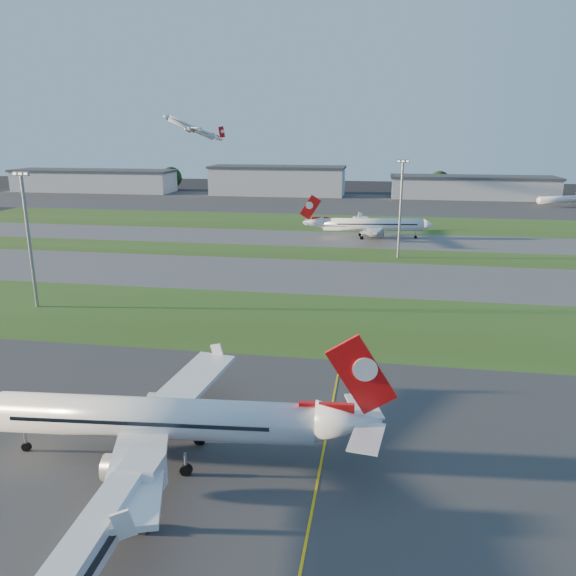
% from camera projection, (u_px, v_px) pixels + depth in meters
% --- Properties ---
extents(ground, '(700.00, 700.00, 0.00)m').
position_uv_depth(ground, '(257.00, 508.00, 50.66)').
color(ground, black).
rests_on(ground, ground).
extents(apron_near, '(300.00, 70.00, 0.01)m').
position_uv_depth(apron_near, '(257.00, 508.00, 50.66)').
color(apron_near, '#333335').
rests_on(apron_near, ground).
extents(grass_strip_a, '(300.00, 34.00, 0.01)m').
position_uv_depth(grass_strip_a, '(320.00, 322.00, 100.06)').
color(grass_strip_a, '#334A18').
rests_on(grass_strip_a, ground).
extents(taxiway_a, '(300.00, 32.00, 0.01)m').
position_uv_depth(taxiway_a, '(335.00, 276.00, 131.42)').
color(taxiway_a, '#515154').
rests_on(taxiway_a, ground).
extents(grass_strip_b, '(300.00, 18.00, 0.01)m').
position_uv_depth(grass_strip_b, '(343.00, 254.00, 155.17)').
color(grass_strip_b, '#334A18').
rests_on(grass_strip_b, ground).
extents(taxiway_b, '(300.00, 26.00, 0.01)m').
position_uv_depth(taxiway_b, '(348.00, 240.00, 176.07)').
color(taxiway_b, '#515154').
rests_on(taxiway_b, ground).
extents(grass_strip_c, '(300.00, 40.00, 0.01)m').
position_uv_depth(grass_strip_c, '(353.00, 223.00, 207.42)').
color(grass_strip_c, '#334A18').
rests_on(grass_strip_c, ground).
extents(apron_far, '(400.00, 80.00, 0.01)m').
position_uv_depth(apron_far, '(360.00, 203.00, 264.42)').
color(apron_far, '#333335').
rests_on(apron_far, ground).
extents(yellow_line, '(0.25, 60.00, 0.02)m').
position_uv_depth(yellow_line, '(311.00, 514.00, 49.88)').
color(yellow_line, gold).
rests_on(yellow_line, ground).
extents(airliner_parked, '(40.83, 34.53, 12.74)m').
position_uv_depth(airliner_parked, '(159.00, 419.00, 57.30)').
color(airliner_parked, white).
rests_on(airliner_parked, ground).
extents(airliner_taxiing, '(38.92, 32.84, 12.17)m').
position_uv_depth(airliner_taxiing, '(372.00, 225.00, 177.37)').
color(airliner_taxiing, white).
rests_on(airliner_taxiing, ground).
extents(airliner_departing, '(24.98, 21.51, 8.78)m').
position_uv_depth(airliner_departing, '(192.00, 128.00, 264.02)').
color(airliner_departing, white).
extents(mini_jet_near, '(25.99, 15.15, 9.48)m').
position_uv_depth(mini_jet_near, '(563.00, 199.00, 252.99)').
color(mini_jet_near, white).
rests_on(mini_jet_near, ground).
extents(light_mast_west, '(3.20, 0.70, 25.80)m').
position_uv_depth(light_mast_west, '(28.00, 231.00, 104.72)').
color(light_mast_west, gray).
rests_on(light_mast_west, ground).
extents(light_mast_centre, '(3.20, 0.70, 25.80)m').
position_uv_depth(light_mast_centre, '(401.00, 203.00, 146.92)').
color(light_mast_centre, gray).
rests_on(light_mast_centre, ground).
extents(hangar_far_west, '(91.80, 23.00, 12.20)m').
position_uv_depth(hangar_far_west, '(94.00, 181.00, 314.86)').
color(hangar_far_west, '#ADB0B5').
rests_on(hangar_far_west, ground).
extents(hangar_west, '(71.40, 23.00, 15.20)m').
position_uv_depth(hangar_west, '(277.00, 180.00, 297.94)').
color(hangar_west, '#ADB0B5').
rests_on(hangar_west, ground).
extents(hangar_east, '(81.60, 23.00, 11.20)m').
position_uv_depth(hangar_east, '(472.00, 187.00, 282.75)').
color(hangar_east, '#ADB0B5').
rests_on(hangar_east, ground).
extents(tree_far_west, '(11.00, 11.00, 12.00)m').
position_uv_depth(tree_far_west, '(42.00, 177.00, 333.41)').
color(tree_far_west, black).
rests_on(tree_far_west, ground).
extents(tree_west, '(12.10, 12.10, 13.20)m').
position_uv_depth(tree_west, '(171.00, 178.00, 322.55)').
color(tree_west, black).
rests_on(tree_west, ground).
extents(tree_mid_west, '(9.90, 9.90, 10.80)m').
position_uv_depth(tree_mid_west, '(326.00, 183.00, 304.95)').
color(tree_mid_west, black).
rests_on(tree_mid_west, ground).
extents(tree_mid_east, '(11.55, 11.55, 12.60)m').
position_uv_depth(tree_mid_east, '(439.00, 182.00, 298.10)').
color(tree_mid_east, black).
rests_on(tree_mid_east, ground).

